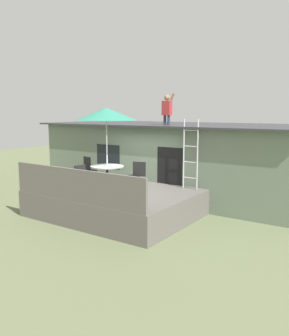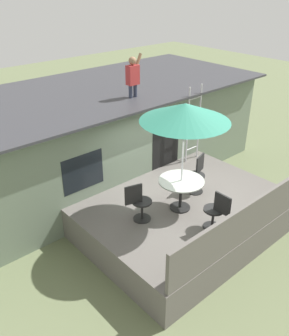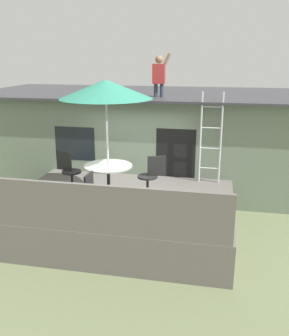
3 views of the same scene
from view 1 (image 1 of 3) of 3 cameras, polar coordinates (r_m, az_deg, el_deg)
name	(u,v)px [view 1 (image 1 of 3)]	position (r m, az deg, el deg)	size (l,w,h in m)	color
ground_plane	(118,214)	(11.44, -4.26, -7.35)	(40.00, 40.00, 0.00)	#66704C
house	(175,159)	(14.08, 4.85, 1.51)	(10.50, 4.50, 2.75)	slate
deck	(118,202)	(11.33, -4.29, -5.41)	(4.81, 3.80, 0.80)	#605B56
deck_railing	(75,185)	(9.80, -11.11, -2.75)	(4.71, 0.08, 0.90)	#605B56
patio_table	(107,171)	(11.17, -6.00, -0.48)	(1.04, 1.04, 0.74)	black
patio_umbrella	(106,114)	(11.01, -6.15, 8.59)	(1.90, 1.90, 2.54)	silver
step_ladder	(190,154)	(11.22, 7.38, 2.19)	(0.52, 0.04, 2.20)	silver
person_figure	(167,108)	(12.64, 3.66, 9.65)	(0.47, 0.20, 1.11)	#33384C
patio_chair_left	(89,171)	(12.06, -8.84, -0.45)	(0.61, 0.44, 0.92)	black
patio_chair_right	(135,177)	(10.87, -1.49, -1.39)	(0.61, 0.44, 0.92)	black
patio_chair_near	(84,180)	(10.44, -9.76, -1.96)	(0.44, 0.62, 0.92)	black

